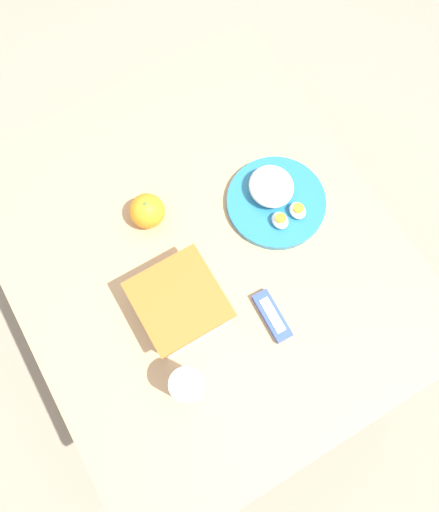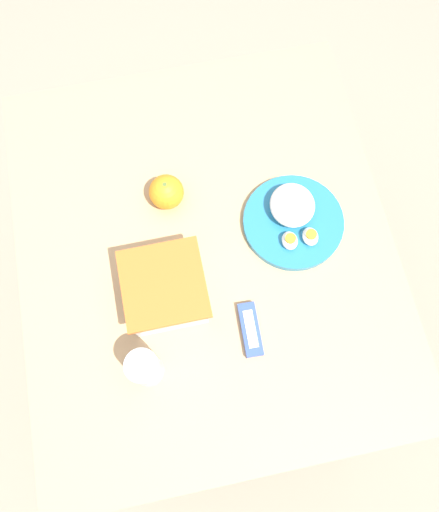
% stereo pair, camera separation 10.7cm
% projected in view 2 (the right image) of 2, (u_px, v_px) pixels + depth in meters
% --- Properties ---
extents(ground_plane, '(10.00, 10.00, 0.00)m').
position_uv_depth(ground_plane, '(211.00, 312.00, 1.79)').
color(ground_plane, gray).
extents(table, '(0.97, 0.83, 0.72)m').
position_uv_depth(table, '(207.00, 261.00, 1.21)').
color(table, tan).
rests_on(table, ground_plane).
extents(food_container, '(0.17, 0.17, 0.10)m').
position_uv_depth(food_container, '(166.00, 290.00, 1.03)').
color(food_container, white).
rests_on(food_container, table).
extents(orange_fruit, '(0.08, 0.08, 0.08)m').
position_uv_depth(orange_fruit, '(166.00, 192.00, 1.11)').
color(orange_fruit, orange).
rests_on(orange_fruit, table).
extents(rice_plate, '(0.23, 0.23, 0.07)m').
position_uv_depth(rice_plate, '(293.00, 217.00, 1.11)').
color(rice_plate, teal).
rests_on(rice_plate, table).
extents(candy_bar, '(0.11, 0.04, 0.02)m').
position_uv_depth(candy_bar, '(250.00, 330.00, 1.04)').
color(candy_bar, '#334C9E').
rests_on(candy_bar, table).
extents(drinking_glass, '(0.06, 0.06, 0.11)m').
position_uv_depth(drinking_glass, '(145.00, 368.00, 0.97)').
color(drinking_glass, silver).
rests_on(drinking_glass, table).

